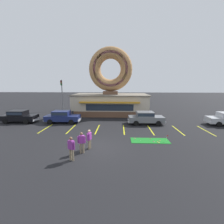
{
  "coord_description": "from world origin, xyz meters",
  "views": [
    {
      "loc": [
        1.75,
        -11.25,
        5.06
      ],
      "look_at": [
        1.0,
        5.0,
        2.0
      ],
      "focal_mm": 24.0,
      "sensor_mm": 36.0,
      "label": 1
    }
  ],
  "objects_px": {
    "trash_bin": "(73,114)",
    "traffic_light_pole": "(62,91)",
    "putting_flag_pin": "(167,137)",
    "car_black": "(19,116)",
    "pedestrian_hooded_kid": "(71,148)",
    "car_grey": "(146,117)",
    "golf_ball": "(140,140)",
    "pedestrian_leather_jacket_man": "(89,138)",
    "car_navy": "(62,116)",
    "pedestrian_blue_sweater_man": "(82,142)"
  },
  "relations": [
    {
      "from": "trash_bin",
      "to": "traffic_light_pole",
      "type": "bearing_deg",
      "value": 122.99
    },
    {
      "from": "putting_flag_pin",
      "to": "car_black",
      "type": "bearing_deg",
      "value": 161.16
    },
    {
      "from": "trash_bin",
      "to": "car_black",
      "type": "bearing_deg",
      "value": -149.26
    },
    {
      "from": "pedestrian_hooded_kid",
      "to": "trash_bin",
      "type": "relative_size",
      "value": 1.69
    },
    {
      "from": "car_grey",
      "to": "car_black",
      "type": "xyz_separation_m",
      "value": [
        -16.65,
        0.07,
        0.0
      ]
    },
    {
      "from": "golf_ball",
      "to": "pedestrian_leather_jacket_man",
      "type": "relative_size",
      "value": 0.03
    },
    {
      "from": "putting_flag_pin",
      "to": "pedestrian_leather_jacket_man",
      "type": "xyz_separation_m",
      "value": [
        -6.61,
        -1.79,
        0.41
      ]
    },
    {
      "from": "pedestrian_leather_jacket_man",
      "to": "trash_bin",
      "type": "distance_m",
      "value": 12.41
    },
    {
      "from": "golf_ball",
      "to": "trash_bin",
      "type": "distance_m",
      "value": 13.22
    },
    {
      "from": "pedestrian_hooded_kid",
      "to": "car_navy",
      "type": "bearing_deg",
      "value": 113.79
    },
    {
      "from": "car_grey",
      "to": "car_navy",
      "type": "bearing_deg",
      "value": 179.29
    },
    {
      "from": "car_grey",
      "to": "traffic_light_pole",
      "type": "xyz_separation_m",
      "value": [
        -14.32,
        9.59,
        2.84
      ]
    },
    {
      "from": "car_navy",
      "to": "trash_bin",
      "type": "relative_size",
      "value": 4.7
    },
    {
      "from": "car_grey",
      "to": "traffic_light_pole",
      "type": "bearing_deg",
      "value": 146.19
    },
    {
      "from": "pedestrian_leather_jacket_man",
      "to": "traffic_light_pole",
      "type": "distance_m",
      "value": 19.54
    },
    {
      "from": "car_navy",
      "to": "pedestrian_hooded_kid",
      "type": "bearing_deg",
      "value": -66.21
    },
    {
      "from": "car_navy",
      "to": "car_grey",
      "type": "xyz_separation_m",
      "value": [
        10.84,
        -0.13,
        0.0
      ]
    },
    {
      "from": "car_black",
      "to": "pedestrian_blue_sweater_man",
      "type": "xyz_separation_m",
      "value": [
        10.53,
        -8.56,
        0.01
      ]
    },
    {
      "from": "pedestrian_hooded_kid",
      "to": "pedestrian_leather_jacket_man",
      "type": "xyz_separation_m",
      "value": [
        0.83,
        1.89,
        -0.06
      ]
    },
    {
      "from": "pedestrian_blue_sweater_man",
      "to": "trash_bin",
      "type": "xyz_separation_m",
      "value": [
        -4.39,
        12.21,
        -0.38
      ]
    },
    {
      "from": "putting_flag_pin",
      "to": "trash_bin",
      "type": "relative_size",
      "value": 0.56
    },
    {
      "from": "golf_ball",
      "to": "car_navy",
      "type": "distance_m",
      "value": 11.19
    },
    {
      "from": "pedestrian_blue_sweater_man",
      "to": "pedestrian_leather_jacket_man",
      "type": "height_order",
      "value": "pedestrian_blue_sweater_man"
    },
    {
      "from": "car_black",
      "to": "golf_ball",
      "type": "bearing_deg",
      "value": -21.34
    },
    {
      "from": "putting_flag_pin",
      "to": "traffic_light_pole",
      "type": "xyz_separation_m",
      "value": [
        -15.22,
        15.51,
        3.27
      ]
    },
    {
      "from": "car_navy",
      "to": "putting_flag_pin",
      "type": "bearing_deg",
      "value": -27.29
    },
    {
      "from": "car_grey",
      "to": "pedestrian_leather_jacket_man",
      "type": "relative_size",
      "value": 2.97
    },
    {
      "from": "golf_ball",
      "to": "car_grey",
      "type": "distance_m",
      "value": 6.11
    },
    {
      "from": "pedestrian_leather_jacket_man",
      "to": "trash_bin",
      "type": "xyz_separation_m",
      "value": [
        -4.8,
        11.43,
        -0.35
      ]
    },
    {
      "from": "putting_flag_pin",
      "to": "pedestrian_hooded_kid",
      "type": "xyz_separation_m",
      "value": [
        -7.44,
        -3.68,
        0.47
      ]
    },
    {
      "from": "pedestrian_blue_sweater_man",
      "to": "pedestrian_hooded_kid",
      "type": "distance_m",
      "value": 1.19
    },
    {
      "from": "car_black",
      "to": "pedestrian_blue_sweater_man",
      "type": "height_order",
      "value": "car_black"
    },
    {
      "from": "putting_flag_pin",
      "to": "car_navy",
      "type": "height_order",
      "value": "car_navy"
    },
    {
      "from": "trash_bin",
      "to": "traffic_light_pole",
      "type": "distance_m",
      "value": 7.7
    },
    {
      "from": "car_navy",
      "to": "trash_bin",
      "type": "height_order",
      "value": "car_navy"
    },
    {
      "from": "pedestrian_blue_sweater_man",
      "to": "trash_bin",
      "type": "distance_m",
      "value": 12.98
    },
    {
      "from": "putting_flag_pin",
      "to": "pedestrian_blue_sweater_man",
      "type": "xyz_separation_m",
      "value": [
        -7.02,
        -2.57,
        0.44
      ]
    },
    {
      "from": "car_navy",
      "to": "traffic_light_pole",
      "type": "xyz_separation_m",
      "value": [
        -3.49,
        9.46,
        2.84
      ]
    },
    {
      "from": "car_black",
      "to": "traffic_light_pole",
      "type": "height_order",
      "value": "traffic_light_pole"
    },
    {
      "from": "car_grey",
      "to": "car_black",
      "type": "bearing_deg",
      "value": 179.77
    },
    {
      "from": "putting_flag_pin",
      "to": "car_grey",
      "type": "bearing_deg",
      "value": 98.6
    },
    {
      "from": "pedestrian_leather_jacket_man",
      "to": "traffic_light_pole",
      "type": "xyz_separation_m",
      "value": [
        -8.61,
        17.31,
        2.86
      ]
    },
    {
      "from": "pedestrian_blue_sweater_man",
      "to": "trash_bin",
      "type": "relative_size",
      "value": 1.64
    },
    {
      "from": "car_navy",
      "to": "pedestrian_blue_sweater_man",
      "type": "xyz_separation_m",
      "value": [
        4.71,
        -8.63,
        0.01
      ]
    },
    {
      "from": "traffic_light_pole",
      "to": "putting_flag_pin",
      "type": "bearing_deg",
      "value": -45.55
    },
    {
      "from": "pedestrian_blue_sweater_man",
      "to": "traffic_light_pole",
      "type": "relative_size",
      "value": 0.28
    },
    {
      "from": "car_navy",
      "to": "car_grey",
      "type": "height_order",
      "value": "same"
    },
    {
      "from": "pedestrian_blue_sweater_man",
      "to": "traffic_light_pole",
      "type": "bearing_deg",
      "value": 114.39
    },
    {
      "from": "car_grey",
      "to": "car_black",
      "type": "relative_size",
      "value": 1.0
    },
    {
      "from": "putting_flag_pin",
      "to": "car_navy",
      "type": "xyz_separation_m",
      "value": [
        -11.73,
        6.05,
        0.43
      ]
    }
  ]
}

